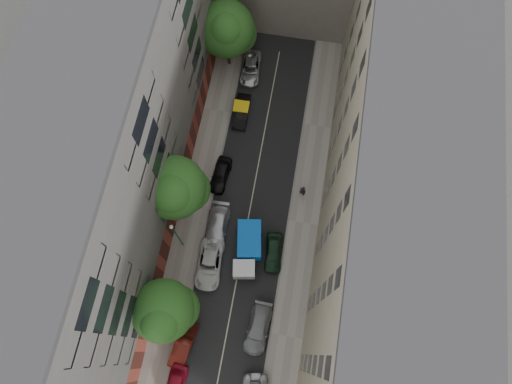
% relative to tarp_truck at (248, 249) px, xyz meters
% --- Properties ---
extents(ground, '(120.00, 120.00, 0.00)m').
position_rel_tarp_truck_xyz_m(ground, '(-0.60, 3.84, -1.39)').
color(ground, '#4C4C49').
rests_on(ground, ground).
extents(road_surface, '(8.00, 44.00, 0.02)m').
position_rel_tarp_truck_xyz_m(road_surface, '(-0.60, 3.84, -1.38)').
color(road_surface, black).
rests_on(road_surface, ground).
extents(sidewalk_left, '(3.00, 44.00, 0.15)m').
position_rel_tarp_truck_xyz_m(sidewalk_left, '(-6.10, 3.84, -1.31)').
color(sidewalk_left, gray).
rests_on(sidewalk_left, ground).
extents(sidewalk_right, '(3.00, 44.00, 0.15)m').
position_rel_tarp_truck_xyz_m(sidewalk_right, '(4.90, 3.84, -1.31)').
color(sidewalk_right, gray).
rests_on(sidewalk_right, ground).
extents(building_left, '(8.00, 44.00, 20.00)m').
position_rel_tarp_truck_xyz_m(building_left, '(-11.60, 3.84, 8.61)').
color(building_left, '#524F4D').
rests_on(building_left, ground).
extents(building_right, '(8.00, 44.00, 20.00)m').
position_rel_tarp_truck_xyz_m(building_right, '(10.40, 3.84, 8.61)').
color(building_right, tan).
rests_on(building_right, ground).
extents(tarp_truck, '(2.98, 5.75, 2.52)m').
position_rel_tarp_truck_xyz_m(tarp_truck, '(0.00, 0.00, 0.00)').
color(tarp_truck, black).
rests_on(tarp_truck, ground).
extents(car_left_1, '(2.16, 4.44, 1.40)m').
position_rel_tarp_truck_xyz_m(car_left_1, '(-4.20, -9.56, -0.69)').
color(car_left_1, '#4E160F').
rests_on(car_left_1, ground).
extents(car_left_2, '(2.59, 5.21, 1.42)m').
position_rel_tarp_truck_xyz_m(car_left_2, '(-3.40, -1.96, -0.68)').
color(car_left_2, silver).
rests_on(car_left_2, ground).
extents(car_left_3, '(2.27, 5.25, 1.51)m').
position_rel_tarp_truck_xyz_m(car_left_3, '(-3.40, 1.64, -0.63)').
color(car_left_3, silver).
rests_on(car_left_3, ground).
extents(car_left_4, '(2.02, 4.24, 1.40)m').
position_rel_tarp_truck_xyz_m(car_left_4, '(-4.20, 7.24, -0.69)').
color(car_left_4, black).
rests_on(car_left_4, ground).
extents(car_left_5, '(1.59, 4.27, 1.40)m').
position_rel_tarp_truck_xyz_m(car_left_5, '(-3.40, 14.84, -0.69)').
color(car_left_5, black).
rests_on(car_left_5, ground).
extents(car_left_6, '(2.52, 4.84, 1.30)m').
position_rel_tarp_truck_xyz_m(car_left_6, '(-3.40, 20.44, -0.74)').
color(car_left_6, '#BAB9BE').
rests_on(car_left_6, ground).
extents(car_right_1, '(2.25, 4.92, 1.40)m').
position_rel_tarp_truck_xyz_m(car_right_1, '(2.20, -6.96, -0.69)').
color(car_right_1, gray).
rests_on(car_right_1, ground).
extents(car_right_2, '(2.01, 4.24, 1.40)m').
position_rel_tarp_truck_xyz_m(car_right_2, '(2.45, 0.23, -0.69)').
color(car_right_2, black).
rests_on(car_right_2, ground).
extents(tree_near, '(5.50, 5.26, 8.28)m').
position_rel_tarp_truck_xyz_m(tree_near, '(-5.60, -7.27, 4.18)').
color(tree_near, '#382619').
rests_on(tree_near, sidewalk_left).
extents(tree_mid, '(5.91, 5.72, 9.91)m').
position_rel_tarp_truck_xyz_m(tree_mid, '(-6.90, 2.93, 5.39)').
color(tree_mid, '#382619').
rests_on(tree_mid, sidewalk_left).
extents(tree_far, '(6.03, 5.86, 8.71)m').
position_rel_tarp_truck_xyz_m(tree_far, '(-5.89, 20.93, 4.37)').
color(tree_far, '#382619').
rests_on(tree_far, sidewalk_left).
extents(lamp_post, '(0.36, 0.36, 6.93)m').
position_rel_tarp_truck_xyz_m(lamp_post, '(-6.40, -0.44, 2.99)').
color(lamp_post, '#1A5C39').
rests_on(lamp_post, sidewalk_left).
extents(pedestrian, '(0.78, 0.63, 1.84)m').
position_rel_tarp_truck_xyz_m(pedestrian, '(4.34, 6.82, -0.32)').
color(pedestrian, black).
rests_on(pedestrian, sidewalk_right).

